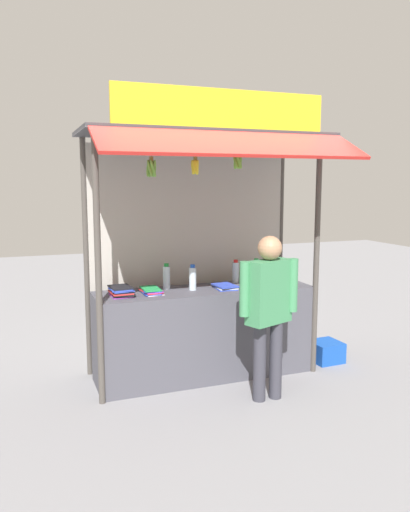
# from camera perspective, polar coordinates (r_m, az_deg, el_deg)

# --- Properties ---
(ground_plane) EXTENTS (20.00, 20.00, 0.00)m
(ground_plane) POSITION_cam_1_polar(r_m,az_deg,el_deg) (5.55, 0.00, -13.27)
(ground_plane) COLOR gray
(stall_counter) EXTENTS (2.29, 0.62, 0.94)m
(stall_counter) POSITION_cam_1_polar(r_m,az_deg,el_deg) (5.40, 0.00, -8.63)
(stall_counter) COLOR #4C4C56
(stall_counter) RESTS_ON ground
(stall_structure) EXTENTS (2.49, 1.52, 2.88)m
(stall_structure) POSITION_cam_1_polar(r_m,az_deg,el_deg) (5.30, -0.54, 4.99)
(stall_structure) COLOR #4C4742
(stall_structure) RESTS_ON ground
(water_bottle_rear_center) EXTENTS (0.07, 0.07, 0.26)m
(water_bottle_rear_center) POSITION_cam_1_polar(r_m,az_deg,el_deg) (5.62, 3.48, -1.79)
(water_bottle_rear_center) COLOR silver
(water_bottle_rear_center) RESTS_ON stall_counter
(water_bottle_far_right) EXTENTS (0.08, 0.08, 0.27)m
(water_bottle_far_right) POSITION_cam_1_polar(r_m,az_deg,el_deg) (5.30, -4.37, -2.36)
(water_bottle_far_right) COLOR silver
(water_bottle_far_right) RESTS_ON stall_counter
(water_bottle_front_right) EXTENTS (0.07, 0.07, 0.26)m
(water_bottle_front_right) POSITION_cam_1_polar(r_m,az_deg,el_deg) (5.69, 5.79, -1.67)
(water_bottle_front_right) COLOR silver
(water_bottle_front_right) RESTS_ON stall_counter
(water_bottle_mid_left) EXTENTS (0.08, 0.08, 0.27)m
(water_bottle_mid_left) POSITION_cam_1_polar(r_m,az_deg,el_deg) (5.22, -1.41, -2.51)
(water_bottle_mid_left) COLOR silver
(water_bottle_mid_left) RESTS_ON stall_counter
(magazine_stack_back_left) EXTENTS (0.20, 0.32, 0.05)m
(magazine_stack_back_left) POSITION_cam_1_polar(r_m,az_deg,el_deg) (5.11, -6.11, -3.91)
(magazine_stack_back_left) COLOR white
(magazine_stack_back_left) RESTS_ON stall_counter
(magazine_stack_mid_right) EXTENTS (0.23, 0.29, 0.09)m
(magazine_stack_mid_right) POSITION_cam_1_polar(r_m,az_deg,el_deg) (5.03, -9.42, -3.95)
(magazine_stack_mid_right) COLOR purple
(magazine_stack_mid_right) RESTS_ON stall_counter
(magazine_stack_left) EXTENTS (0.23, 0.29, 0.04)m
(magazine_stack_left) POSITION_cam_1_polar(r_m,az_deg,el_deg) (5.31, 2.28, -3.47)
(magazine_stack_left) COLOR blue
(magazine_stack_left) RESTS_ON stall_counter
(banana_bunch_inner_left) EXTENTS (0.09, 0.09, 0.29)m
(banana_bunch_inner_left) POSITION_cam_1_polar(r_m,az_deg,el_deg) (4.70, -1.11, 10.04)
(banana_bunch_inner_left) COLOR #332D23
(banana_bunch_rightmost) EXTENTS (0.10, 0.11, 0.32)m
(banana_bunch_rightmost) POSITION_cam_1_polar(r_m,az_deg,el_deg) (4.57, -6.07, 9.87)
(banana_bunch_rightmost) COLOR #332D23
(banana_bunch_inner_right) EXTENTS (0.10, 0.10, 0.24)m
(banana_bunch_inner_right) POSITION_cam_1_polar(r_m,az_deg,el_deg) (4.85, 3.70, 10.57)
(banana_bunch_inner_right) COLOR #332D23
(vendor_person) EXTENTS (0.59, 0.33, 1.56)m
(vendor_person) POSITION_cam_1_polar(r_m,az_deg,el_deg) (4.73, 7.22, -5.23)
(vendor_person) COLOR #383842
(vendor_person) RESTS_ON ground
(plastic_crate) EXTENTS (0.34, 0.34, 0.23)m
(plastic_crate) POSITION_cam_1_polar(r_m,az_deg,el_deg) (6.07, 13.45, -10.43)
(plastic_crate) COLOR #194CB2
(plastic_crate) RESTS_ON ground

